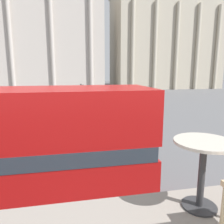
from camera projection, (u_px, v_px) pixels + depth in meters
The scene contains 8 objects.
cafe_dining_table at pixel (203, 159), 2.21m from camera, with size 0.60×0.60×0.73m.
plaza_building_left at pixel (35, 35), 51.86m from camera, with size 32.59×11.52×26.14m.
plaza_building_right at pixel (164, 42), 61.22m from camera, with size 28.98×15.79×25.28m.
traffic_light_near at pixel (114, 114), 12.59m from camera, with size 0.42×0.24×3.49m.
traffic_light_mid at pixel (82, 97), 20.49m from camera, with size 0.42×0.24×3.58m.
car_white at pixel (135, 100), 31.13m from camera, with size 4.20×1.93×1.35m.
pedestrian_grey at pixel (25, 97), 32.43m from camera, with size 0.32×0.32×1.68m.
pedestrian_red at pixel (138, 111), 20.92m from camera, with size 0.32×0.32×1.64m.
Camera 1 is at (-0.08, -2.21, 4.77)m, focal length 35.00 mm.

